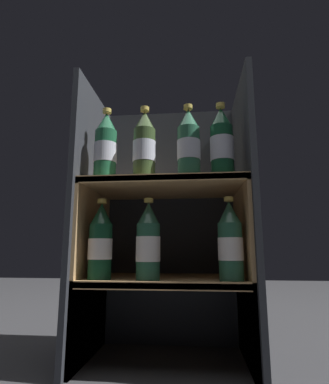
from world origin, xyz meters
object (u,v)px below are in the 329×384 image
object	(u,v)px
bottle_upper_front_3	(222,144)
bottle_upper_front_0	(106,148)
bottle_upper_front_1	(144,147)
bottle_lower_front_2	(230,243)
bottle_upper_front_2	(189,145)
bottle_lower_front_1	(148,243)
bottle_lower_front_0	(100,243)

from	to	relation	value
bottle_upper_front_3	bottle_upper_front_0	bearing A→B (deg)	180.00
bottle_upper_front_1	bottle_upper_front_3	xyz separation A→B (m)	(0.27, 0.00, -0.00)
bottle_upper_front_0	bottle_lower_front_2	xyz separation A→B (m)	(0.42, 0.00, -0.33)
bottle_upper_front_2	bottle_lower_front_2	distance (m)	0.36
bottle_lower_front_1	bottle_upper_front_3	bearing A→B (deg)	0.00
bottle_upper_front_3	bottle_lower_front_0	distance (m)	0.53
bottle_lower_front_2	bottle_lower_front_1	bearing A→B (deg)	180.00
bottle_upper_front_0	bottle_lower_front_1	bearing A→B (deg)	0.00
bottle_upper_front_0	bottle_lower_front_1	xyz separation A→B (m)	(0.16, 0.00, -0.33)
bottle_upper_front_1	bottle_upper_front_3	size ratio (longest dim) A/B	1.00
bottle_upper_front_0	bottle_upper_front_2	distance (m)	0.29
bottle_lower_front_1	bottle_lower_front_2	distance (m)	0.27
bottle_upper_front_0	bottle_upper_front_1	distance (m)	0.14
bottle_upper_front_2	bottle_upper_front_3	distance (m)	0.11
bottle_upper_front_1	bottle_upper_front_2	size ratio (longest dim) A/B	1.00
bottle_upper_front_3	bottle_lower_front_0	bearing A→B (deg)	180.00
bottle_upper_front_1	bottle_lower_front_1	distance (m)	0.33
bottle_lower_front_2	bottle_upper_front_2	bearing A→B (deg)	180.00
bottle_lower_front_2	bottle_upper_front_3	bearing A→B (deg)	180.00
bottle_upper_front_3	bottle_upper_front_1	bearing A→B (deg)	180.00
bottle_upper_front_0	bottle_lower_front_1	world-z (taller)	bottle_upper_front_0
bottle_upper_front_1	bottle_lower_front_2	distance (m)	0.44
bottle_upper_front_2	bottle_lower_front_0	size ratio (longest dim) A/B	1.00
bottle_upper_front_0	bottle_lower_front_1	size ratio (longest dim) A/B	1.00
bottle_upper_front_0	bottle_upper_front_3	distance (m)	0.41
bottle_lower_front_0	bottle_lower_front_2	xyz separation A→B (m)	(0.43, 0.00, -0.00)
bottle_upper_front_0	bottle_upper_front_3	xyz separation A→B (m)	(0.41, 0.00, -0.00)
bottle_lower_front_2	bottle_upper_front_0	bearing A→B (deg)	180.00
bottle_upper_front_1	bottle_upper_front_3	bearing A→B (deg)	0.00
bottle_upper_front_2	bottle_lower_front_1	bearing A→B (deg)	180.00
bottle_upper_front_3	bottle_lower_front_0	size ratio (longest dim) A/B	1.00
bottle_lower_front_0	bottle_lower_front_1	bearing A→B (deg)	0.00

